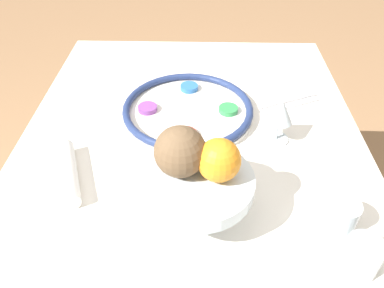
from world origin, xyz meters
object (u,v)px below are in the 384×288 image
(seder_plate, at_px, (188,109))
(cup_mid, at_px, (340,216))
(fruit_stand, at_px, (198,186))
(napkin_roll, at_px, (68,172))
(cup_far, at_px, (362,257))
(wine_glass, at_px, (280,113))
(orange_fruit, at_px, (219,160))
(coconut, at_px, (180,152))

(seder_plate, bearing_deg, cup_mid, 39.21)
(seder_plate, distance_m, cup_mid, 0.49)
(seder_plate, xyz_separation_m, fruit_stand, (0.35, 0.03, 0.07))
(fruit_stand, bearing_deg, seder_plate, -174.72)
(napkin_roll, bearing_deg, cup_mid, 78.20)
(fruit_stand, xyz_separation_m, cup_far, (0.12, 0.29, -0.05))
(wine_glass, xyz_separation_m, orange_fruit, (0.24, -0.16, 0.07))
(seder_plate, bearing_deg, cup_far, 34.57)
(seder_plate, distance_m, orange_fruit, 0.38)
(seder_plate, xyz_separation_m, coconut, (0.33, -0.00, 0.14))
(napkin_roll, bearing_deg, wine_glass, 107.55)
(fruit_stand, xyz_separation_m, orange_fruit, (-0.00, 0.04, 0.06))
(cup_mid, distance_m, cup_far, 0.09)
(orange_fruit, height_order, napkin_roll, orange_fruit)
(orange_fruit, bearing_deg, seder_plate, -168.66)
(orange_fruit, bearing_deg, fruit_stand, -83.06)
(orange_fruit, xyz_separation_m, napkin_roll, (-0.09, -0.33, -0.13))
(cup_mid, bearing_deg, coconut, -98.10)
(fruit_stand, bearing_deg, napkin_roll, -107.48)
(coconut, xyz_separation_m, cup_mid, (0.04, 0.31, -0.12))
(wine_glass, bearing_deg, cup_mid, 16.49)
(coconut, height_order, cup_far, coconut)
(coconut, xyz_separation_m, napkin_roll, (-0.07, -0.26, -0.14))
(fruit_stand, relative_size, orange_fruit, 2.62)
(wine_glass, xyz_separation_m, cup_mid, (0.27, 0.08, -0.05))
(fruit_stand, height_order, coconut, coconut)
(orange_fruit, bearing_deg, napkin_roll, -104.87)
(orange_fruit, height_order, cup_far, orange_fruit)
(fruit_stand, distance_m, cup_mid, 0.28)
(coconut, bearing_deg, fruit_stand, 62.65)
(seder_plate, height_order, orange_fruit, orange_fruit)
(seder_plate, distance_m, coconut, 0.36)
(cup_mid, height_order, cup_far, same)
(cup_far, bearing_deg, wine_glass, -165.41)
(napkin_roll, xyz_separation_m, cup_far, (0.21, 0.58, 0.01))
(cup_mid, bearing_deg, seder_plate, -140.79)
(seder_plate, height_order, cup_far, cup_far)
(fruit_stand, distance_m, coconut, 0.08)
(napkin_roll, bearing_deg, cup_far, 70.35)
(napkin_roll, distance_m, cup_mid, 0.58)
(fruit_stand, distance_m, cup_far, 0.32)
(seder_plate, height_order, coconut, coconut)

